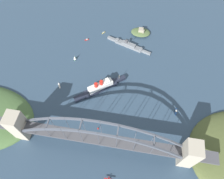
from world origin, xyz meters
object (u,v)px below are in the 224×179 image
harbor_arch_bridge (101,139)px  small_boat_4 (59,86)px  small_boat_0 (75,58)px  small_boat_1 (176,111)px  ocean_liner (100,87)px  naval_cruiser (128,45)px  small_boat_2 (104,33)px  channel_marker_buoy (98,128)px  small_boat_3 (87,40)px  fort_island_mid_harbor (141,32)px

harbor_arch_bridge → small_boat_4: (-79.75, 77.89, -25.59)m
small_boat_0 → small_boat_1: 176.40m
small_boat_1 → small_boat_4: size_ratio=1.15×
ocean_liner → naval_cruiser: bearing=72.3°
small_boat_2 → channel_marker_buoy: bearing=-81.5°
naval_cruiser → small_boat_0: naval_cruiser is taller
ocean_liner → small_boat_1: size_ratio=6.37×
small_boat_0 → small_boat_2: 76.64m
harbor_arch_bridge → ocean_liner: (-17.85, 82.68, -20.74)m
small_boat_3 → ocean_liner: bearing=-65.6°
small_boat_2 → small_boat_4: 130.19m
ocean_liner → small_boat_2: 119.14m
harbor_arch_bridge → small_boat_0: bearing=117.9°
fort_island_mid_harbor → small_boat_4: 171.07m
harbor_arch_bridge → small_boat_4: 114.38m
fort_island_mid_harbor → small_boat_1: size_ratio=3.06×
ocean_liner → fort_island_mid_harbor: size_ratio=2.08×
fort_island_mid_harbor → channel_marker_buoy: 191.72m
fort_island_mid_harbor → small_boat_3: fort_island_mid_harbor is taller
naval_cruiser → small_boat_1: bearing=-54.1°
small_boat_2 → harbor_arch_bridge: bearing=-79.9°
channel_marker_buoy → small_boat_0: bearing=118.9°
small_boat_4 → small_boat_2: bearing=70.2°
small_boat_0 → small_boat_3: 47.33m
harbor_arch_bridge → small_boat_0: size_ratio=29.10×
channel_marker_buoy → ocean_liner: bearing=98.3°
ocean_liner → small_boat_0: size_ratio=7.61×
fort_island_mid_harbor → channel_marker_buoy: size_ratio=12.20×
small_boat_1 → harbor_arch_bridge: bearing=-145.5°
small_boat_2 → naval_cruiser: bearing=-27.4°
naval_cruiser → fort_island_mid_harbor: bearing=62.1°
small_boat_0 → channel_marker_buoy: 126.03m
small_boat_1 → small_boat_4: 173.17m
naval_cruiser → small_boat_2: 53.50m
harbor_arch_bridge → fort_island_mid_harbor: (29.63, 209.40, -22.94)m
small_boat_1 → fort_island_mid_harbor: bearing=113.5°
small_boat_2 → small_boat_3: (-25.58, -22.07, 0.07)m
small_boat_3 → harbor_arch_bridge: bearing=-71.1°
naval_cruiser → small_boat_4: 134.10m
harbor_arch_bridge → small_boat_1: bearing=34.5°
harbor_arch_bridge → small_boat_1: size_ratio=24.37×
small_boat_0 → small_boat_1: bearing=-22.7°
harbor_arch_bridge → naval_cruiser: size_ratio=3.45×
harbor_arch_bridge → naval_cruiser: (11.85, 175.81, -23.63)m
ocean_liner → fort_island_mid_harbor: bearing=69.5°
small_boat_4 → channel_marker_buoy: channel_marker_buoy is taller
ocean_liner → small_boat_3: size_ratio=9.77×
small_boat_2 → channel_marker_buoy: (26.68, -178.76, 0.36)m
small_boat_0 → channel_marker_buoy: bearing=-61.1°
fort_island_mid_harbor → ocean_liner: bearing=-110.5°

